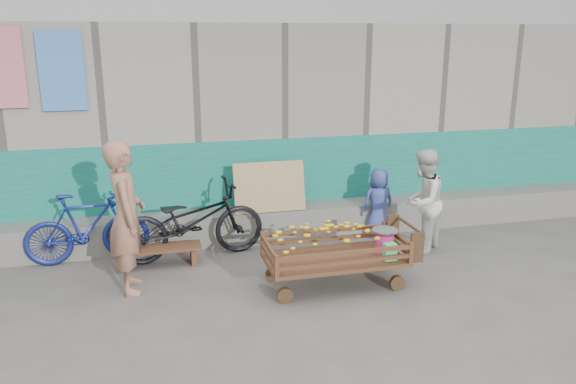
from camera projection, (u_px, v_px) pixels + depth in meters
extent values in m
plane|color=#51504A|center=(288.00, 316.00, 5.87)|extent=(80.00, 80.00, 0.00)
cube|color=gray|center=(227.00, 119.00, 9.30)|extent=(12.00, 3.00, 3.00)
cube|color=#156C61|center=(244.00, 189.00, 8.10)|extent=(12.00, 0.03, 1.40)
cube|color=slate|center=(247.00, 225.00, 8.00)|extent=(12.00, 0.50, 0.45)
cube|color=#A38A54|center=(270.00, 187.00, 7.80)|extent=(1.00, 0.19, 0.68)
cube|color=#D46C81|center=(1.00, 68.00, 6.90)|extent=(0.55, 0.03, 1.00)
cube|color=#4684DA|center=(62.00, 71.00, 7.07)|extent=(0.55, 0.03, 1.00)
cube|color=#502F1E|center=(334.00, 259.00, 6.49)|extent=(1.60, 0.80, 0.04)
cylinder|color=#382618|center=(285.00, 295.00, 6.13)|extent=(0.18, 0.05, 0.18)
cube|color=#502F1E|center=(277.00, 266.00, 5.92)|extent=(0.04, 0.04, 0.25)
cylinder|color=#382618|center=(273.00, 274.00, 6.68)|extent=(0.18, 0.05, 0.18)
cube|color=#502F1E|center=(262.00, 242.00, 6.62)|extent=(0.04, 0.04, 0.25)
cylinder|color=#382618|center=(397.00, 283.00, 6.44)|extent=(0.18, 0.05, 0.18)
cube|color=#502F1E|center=(411.00, 253.00, 6.29)|extent=(0.04, 0.04, 0.25)
cylinder|color=#382618|center=(377.00, 263.00, 6.99)|extent=(0.18, 0.05, 0.18)
cube|color=#502F1E|center=(384.00, 231.00, 6.99)|extent=(0.04, 0.04, 0.25)
cube|color=#502F1E|center=(346.00, 262.00, 6.12)|extent=(1.54, 0.04, 0.04)
cube|color=#502F1E|center=(346.00, 253.00, 6.09)|extent=(1.54, 0.04, 0.04)
cube|color=#502F1E|center=(325.00, 239.00, 6.81)|extent=(1.54, 0.04, 0.04)
cube|color=#502F1E|center=(325.00, 231.00, 6.78)|extent=(1.54, 0.04, 0.04)
cube|color=#502F1E|center=(269.00, 256.00, 6.28)|extent=(0.04, 0.75, 0.04)
cube|color=#502F1E|center=(269.00, 247.00, 6.25)|extent=(0.04, 0.75, 0.04)
cube|color=#502F1E|center=(396.00, 244.00, 6.65)|extent=(0.04, 0.75, 0.04)
cube|color=#502F1E|center=(397.00, 236.00, 6.62)|extent=(0.04, 0.75, 0.04)
cylinder|color=#382618|center=(410.00, 225.00, 6.63)|extent=(0.04, 0.71, 0.04)
cube|color=#382618|center=(393.00, 229.00, 6.96)|extent=(0.16, 0.04, 0.35)
cube|color=#382618|center=(417.00, 248.00, 6.34)|extent=(0.16, 0.04, 0.35)
ellipsoid|color=yellow|center=(327.00, 242.00, 6.42)|extent=(1.15, 0.62, 0.39)
cylinder|color=#F42F9B|center=(385.00, 243.00, 6.60)|extent=(0.21, 0.21, 0.23)
cylinder|color=silver|center=(385.00, 233.00, 6.57)|extent=(0.03, 0.03, 0.05)
cylinder|color=silver|center=(385.00, 230.00, 6.56)|extent=(0.30, 0.30, 0.02)
cube|color=#43E76C|center=(390.00, 252.00, 6.36)|extent=(0.14, 0.11, 0.20)
cube|color=#502F1E|center=(160.00, 248.00, 7.09)|extent=(1.03, 0.31, 0.04)
cube|color=#502F1E|center=(127.00, 261.00, 7.02)|extent=(0.06, 0.29, 0.21)
cube|color=#502F1E|center=(193.00, 255.00, 7.22)|extent=(0.06, 0.29, 0.21)
imported|color=#9D6A54|center=(127.00, 217.00, 6.25)|extent=(0.45, 0.66, 1.75)
imported|color=silver|center=(423.00, 201.00, 7.45)|extent=(0.86, 0.85, 1.41)
imported|color=#394899|center=(378.00, 203.00, 8.09)|extent=(0.52, 0.37, 1.01)
imported|color=black|center=(191.00, 221.00, 7.28)|extent=(1.98, 0.90, 1.01)
imported|color=navy|center=(87.00, 228.00, 7.16)|extent=(1.56, 0.54, 0.92)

